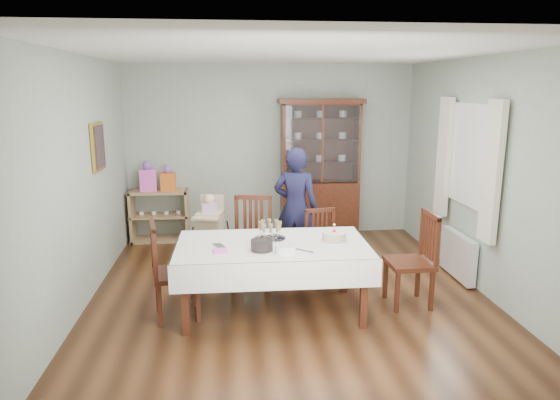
{
  "coord_description": "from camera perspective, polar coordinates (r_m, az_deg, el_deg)",
  "views": [
    {
      "loc": [
        -0.64,
        -5.36,
        2.34
      ],
      "look_at": [
        -0.08,
        0.2,
        1.08
      ],
      "focal_mm": 32.0,
      "sensor_mm": 36.0,
      "label": 1
    }
  ],
  "objects": [
    {
      "name": "floor",
      "position": [
        5.88,
        1.02,
        -10.72
      ],
      "size": [
        5.0,
        5.0,
        0.0
      ],
      "primitive_type": "plane",
      "color": "#593319",
      "rests_on": "ground"
    },
    {
      "name": "room_shell",
      "position": [
        5.96,
        0.48,
        6.59
      ],
      "size": [
        5.0,
        5.0,
        5.0
      ],
      "color": "#9EAA99",
      "rests_on": "floor"
    },
    {
      "name": "dining_table",
      "position": [
        5.32,
        -0.86,
        -8.84
      ],
      "size": [
        2.01,
        1.17,
        0.76
      ],
      "rotation": [
        0.0,
        0.0,
        -0.01
      ],
      "color": "#4C2013",
      "rests_on": "floor"
    },
    {
      "name": "china_cabinet",
      "position": [
        7.84,
        4.57,
        3.75
      ],
      "size": [
        1.3,
        0.48,
        2.18
      ],
      "color": "#4C2013",
      "rests_on": "floor"
    },
    {
      "name": "sideboard",
      "position": [
        7.96,
        -13.57,
        -1.75
      ],
      "size": [
        0.9,
        0.38,
        0.8
      ],
      "color": "tan",
      "rests_on": "floor"
    },
    {
      "name": "picture_frame",
      "position": [
        6.4,
        -20.09,
        5.75
      ],
      "size": [
        0.04,
        0.48,
        0.58
      ],
      "primitive_type": "cube",
      "color": "gold",
      "rests_on": "room_shell"
    },
    {
      "name": "window",
      "position": [
        6.39,
        21.0,
        4.77
      ],
      "size": [
        0.04,
        1.02,
        1.22
      ],
      "primitive_type": "cube",
      "color": "white",
      "rests_on": "room_shell"
    },
    {
      "name": "curtain_left",
      "position": [
        5.83,
        23.08,
        2.92
      ],
      "size": [
        0.07,
        0.3,
        1.55
      ],
      "primitive_type": "cube",
      "color": "silver",
      "rests_on": "room_shell"
    },
    {
      "name": "curtain_right",
      "position": [
        6.93,
        18.22,
        4.71
      ],
      "size": [
        0.07,
        0.3,
        1.55
      ],
      "primitive_type": "cube",
      "color": "silver",
      "rests_on": "room_shell"
    },
    {
      "name": "radiator",
      "position": [
        6.64,
        19.67,
        -5.95
      ],
      "size": [
        0.1,
        0.8,
        0.55
      ],
      "primitive_type": "cube",
      "color": "white",
      "rests_on": "floor"
    },
    {
      "name": "chair_far_left",
      "position": [
        6.05,
        -3.26,
        -6.84
      ],
      "size": [
        0.56,
        0.56,
        1.07
      ],
      "rotation": [
        0.0,
        0.0,
        -0.18
      ],
      "color": "#4C2013",
      "rests_on": "floor"
    },
    {
      "name": "chair_far_right",
      "position": [
        6.15,
        5.0,
        -7.06
      ],
      "size": [
        0.46,
        0.46,
        0.9
      ],
      "rotation": [
        0.0,
        0.0,
        0.16
      ],
      "color": "#4C2013",
      "rests_on": "floor"
    },
    {
      "name": "chair_end_left",
      "position": [
        5.35,
        -11.91,
        -9.93
      ],
      "size": [
        0.54,
        0.54,
        1.03
      ],
      "rotation": [
        0.0,
        0.0,
        1.77
      ],
      "color": "#4C2013",
      "rests_on": "floor"
    },
    {
      "name": "chair_end_right",
      "position": [
        5.71,
        14.65,
        -8.58
      ],
      "size": [
        0.47,
        0.47,
        1.04
      ],
      "rotation": [
        0.0,
        0.0,
        -1.55
      ],
      "color": "#4C2013",
      "rests_on": "floor"
    },
    {
      "name": "woman",
      "position": [
        6.54,
        1.8,
        -0.91
      ],
      "size": [
        0.67,
        0.54,
        1.6
      ],
      "primitive_type": "imported",
      "rotation": [
        0.0,
        0.0,
        2.84
      ],
      "color": "black",
      "rests_on": "floor"
    },
    {
      "name": "high_chair",
      "position": [
        6.75,
        -7.91,
        -4.29
      ],
      "size": [
        0.54,
        0.54,
        0.97
      ],
      "rotation": [
        0.0,
        0.0,
        -0.28
      ],
      "color": "black",
      "rests_on": "floor"
    },
    {
      "name": "champagne_tray",
      "position": [
        5.31,
        -1.14,
        -3.9
      ],
      "size": [
        0.33,
        0.33,
        0.2
      ],
      "color": "silver",
      "rests_on": "dining_table"
    },
    {
      "name": "birthday_cake",
      "position": [
        5.27,
        6.19,
        -4.22
      ],
      "size": [
        0.28,
        0.28,
        0.2
      ],
      "color": "white",
      "rests_on": "dining_table"
    },
    {
      "name": "plate_stack_dark",
      "position": [
        4.97,
        -2.1,
        -5.18
      ],
      "size": [
        0.24,
        0.24,
        0.11
      ],
      "primitive_type": "cylinder",
      "rotation": [
        0.0,
        0.0,
        0.08
      ],
      "color": "black",
      "rests_on": "dining_table"
    },
    {
      "name": "plate_stack_white",
      "position": [
        4.88,
        0.63,
        -5.64
      ],
      "size": [
        0.24,
        0.24,
        0.09
      ],
      "primitive_type": "cylinder",
      "rotation": [
        0.0,
        0.0,
        -0.2
      ],
      "color": "white",
      "rests_on": "dining_table"
    },
    {
      "name": "napkin_stack",
      "position": [
        4.97,
        -6.84,
        -5.8
      ],
      "size": [
        0.15,
        0.15,
        0.02
      ],
      "primitive_type": "cube",
      "rotation": [
        0.0,
        0.0,
        0.15
      ],
      "color": "#FF5DD4",
      "rests_on": "dining_table"
    },
    {
      "name": "cutlery",
      "position": [
        5.15,
        -7.4,
        -5.2
      ],
      "size": [
        0.17,
        0.2,
        0.01
      ],
      "primitive_type": null,
      "rotation": [
        0.0,
        0.0,
        0.4
      ],
      "color": "silver",
      "rests_on": "dining_table"
    },
    {
      "name": "cake_knife",
      "position": [
        4.98,
        2.53,
        -5.74
      ],
      "size": [
        0.22,
        0.19,
        0.01
      ],
      "primitive_type": "cube",
      "rotation": [
        0.0,
        0.0,
        -0.7
      ],
      "color": "silver",
      "rests_on": "dining_table"
    },
    {
      "name": "gift_bag_pink",
      "position": [
        7.84,
        -14.86,
        2.47
      ],
      "size": [
        0.26,
        0.18,
        0.46
      ],
      "color": "#FF5DD4",
      "rests_on": "sideboard"
    },
    {
      "name": "gift_bag_orange",
      "position": [
        7.8,
        -12.67,
        2.32
      ],
      "size": [
        0.23,
        0.17,
        0.39
      ],
      "color": "orange",
      "rests_on": "sideboard"
    }
  ]
}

